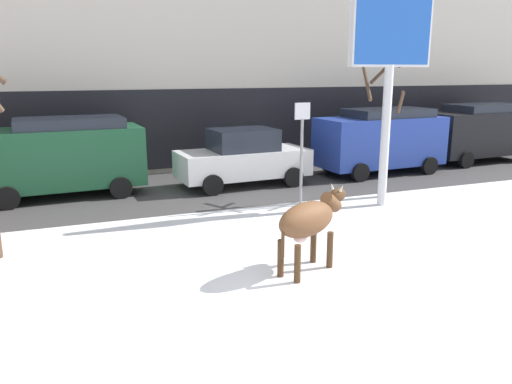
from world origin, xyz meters
TOP-DOWN VIEW (x-y plane):
  - ground_plane at (0.00, 0.00)m, footprint 120.00×120.00m
  - road_strip at (0.00, 8.45)m, footprint 60.00×5.60m
  - cow_brown at (0.47, 1.03)m, footprint 1.89×1.18m
  - billboard at (4.57, 4.53)m, footprint 2.53×0.36m
  - car_darkgreen_van at (-3.60, 8.82)m, footprint 4.69×2.30m
  - car_white_sedan at (1.83, 8.25)m, footprint 4.28×2.14m
  - car_blue_van at (7.13, 8.34)m, footprint 4.69×2.30m
  - car_black_van at (12.22, 8.92)m, footprint 4.69×2.30m
  - pedestrian_near_billboard at (3.39, 11.63)m, footprint 0.36×0.24m
  - bare_tree_far_back at (5.15, 5.32)m, footprint 1.52×1.39m
  - street_sign at (2.44, 5.29)m, footprint 0.44×0.08m

SIDE VIEW (x-z plane):
  - ground_plane at x=0.00m, z-range 0.00..0.00m
  - road_strip at x=0.00m, z-range 0.00..0.01m
  - pedestrian_near_billboard at x=3.39m, z-range 0.01..1.74m
  - car_white_sedan at x=1.83m, z-range -0.01..1.83m
  - cow_brown at x=0.47m, z-range 0.22..1.76m
  - car_darkgreen_van at x=-3.60m, z-range 0.08..2.40m
  - car_blue_van at x=7.13m, z-range 0.08..2.40m
  - car_black_van at x=12.22m, z-range 0.08..2.40m
  - street_sign at x=2.44m, z-range 0.26..3.08m
  - bare_tree_far_back at x=5.15m, z-range 0.12..4.69m
  - billboard at x=4.57m, z-range 1.53..7.09m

